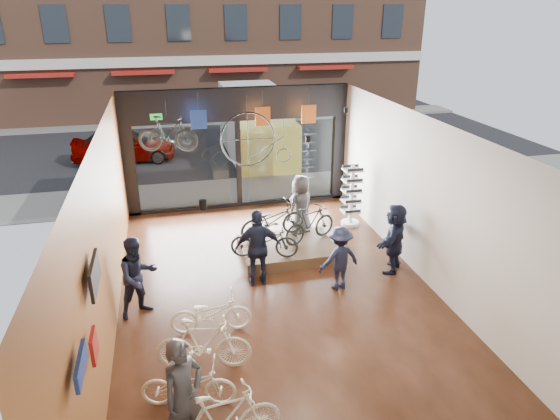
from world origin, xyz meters
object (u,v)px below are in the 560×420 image
object	(u,v)px
display_bike_mid	(310,224)
sunglasses_rack	(351,196)
display_bike_left	(264,241)
customer_5	(394,238)
customer_3	(339,258)
floor_bike_3	(204,344)
floor_bike_2	(188,384)
display_platform	(287,249)
street_car	(124,145)
customer_1	(138,277)
penny_farthing	(259,140)
display_bike_right	(272,220)
hung_bike	(168,134)
customer_4	(301,207)
customer_2	(258,248)
floor_bike_4	(211,313)
customer_0	(184,395)
box_truck	(258,127)

from	to	relation	value
display_bike_mid	sunglasses_rack	world-z (taller)	sunglasses_rack
display_bike_left	customer_5	size ratio (longest dim) A/B	0.96
display_bike_left	customer_3	xyz separation A→B (m)	(1.46, -1.34, 0.03)
display_bike_left	floor_bike_3	bearing A→B (deg)	167.68
floor_bike_2	display_platform	distance (m)	5.57
street_car	display_platform	world-z (taller)	street_car
customer_1	penny_farthing	size ratio (longest dim) A/B	0.90
display_bike_right	sunglasses_rack	distance (m)	2.73
customer_5	penny_farthing	world-z (taller)	penny_farthing
display_bike_left	hung_bike	world-z (taller)	hung_bike
floor_bike_3	penny_farthing	bearing A→B (deg)	-8.04
penny_farthing	customer_5	bearing A→B (deg)	-55.22
display_bike_mid	display_bike_right	world-z (taller)	display_bike_mid
floor_bike_2	sunglasses_rack	xyz separation A→B (m)	(5.13, 6.23, 0.51)
display_bike_right	customer_3	world-z (taller)	customer_3
floor_bike_3	penny_farthing	distance (m)	6.96
customer_4	sunglasses_rack	size ratio (longest dim) A/B	0.99
display_bike_right	sunglasses_rack	xyz separation A→B (m)	(2.57, 0.92, 0.13)
floor_bike_3	customer_2	world-z (taller)	customer_2
floor_bike_4	display_bike_right	bearing A→B (deg)	-26.14
street_car	customer_0	size ratio (longest dim) A/B	2.22
customer_1	sunglasses_rack	bearing A→B (deg)	2.06
customer_1	customer_3	world-z (taller)	customer_1
display_bike_left	customer_2	size ratio (longest dim) A/B	0.89
display_bike_mid	floor_bike_4	bearing A→B (deg)	112.00
street_car	customer_4	bearing A→B (deg)	-149.50
floor_bike_2	floor_bike_3	world-z (taller)	floor_bike_3
display_bike_left	sunglasses_rack	xyz separation A→B (m)	(3.01, 1.99, 0.18)
customer_1	sunglasses_rack	xyz separation A→B (m)	(5.95, 3.34, 0.03)
customer_5	customer_4	bearing A→B (deg)	-105.99
display_platform	customer_0	distance (m)	6.35
display_bike_mid	display_bike_right	distance (m)	1.02
customer_5	hung_bike	bearing A→B (deg)	-84.90
customer_2	floor_bike_4	bearing A→B (deg)	53.82
display_platform	display_bike_left	distance (m)	1.07
floor_bike_4	hung_bike	xyz separation A→B (m)	(-0.51, 4.84, 2.50)
customer_4	penny_farthing	size ratio (longest dim) A/B	0.92
customer_3	hung_bike	xyz separation A→B (m)	(-3.53, 3.83, 2.16)
floor_bike_2	customer_0	size ratio (longest dim) A/B	0.83
floor_bike_3	customer_0	size ratio (longest dim) A/B	0.92
floor_bike_2	penny_farthing	xyz separation A→B (m)	(2.59, 7.12, 2.09)
display_bike_right	customer_2	world-z (taller)	customer_2
display_platform	customer_1	size ratio (longest dim) A/B	1.36
box_truck	customer_5	xyz separation A→B (m)	(1.38, -10.13, -0.53)
display_bike_left	customer_5	world-z (taller)	customer_5
floor_bike_3	street_car	bearing A→B (deg)	20.22
sunglasses_rack	street_car	bearing A→B (deg)	140.03
customer_3	display_bike_left	bearing A→B (deg)	-54.00
floor_bike_3	customer_2	xyz separation A→B (m)	(1.51, 2.66, 0.42)
sunglasses_rack	customer_5	bearing A→B (deg)	-78.65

